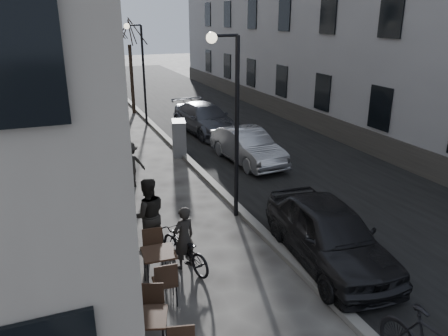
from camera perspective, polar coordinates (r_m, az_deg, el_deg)
road at (r=22.86m, az=0.54°, el=5.52°), size 7.30×60.00×0.00m
kerb at (r=21.76m, az=-8.42°, el=4.75°), size 0.25×60.00×0.12m
streetlamp_near at (r=11.65m, az=0.92°, el=7.87°), size 0.90×0.28×5.09m
streetlamp_far at (r=23.07m, az=-10.94°, el=13.28°), size 0.90×0.28×5.09m
tree_near at (r=25.93m, az=-12.37°, el=17.16°), size 2.40×2.40×5.70m
tree_far at (r=31.85m, az=-14.35°, el=17.36°), size 2.40×2.40×5.70m
bistro_set_b at (r=7.94m, az=-9.73°, el=-20.22°), size 0.86×1.56×0.89m
bistro_set_c at (r=9.50m, az=-8.44°, el=-12.48°), size 0.72×1.68×0.98m
utility_cabinet at (r=17.96m, az=-5.89°, el=3.92°), size 0.74×1.06×1.45m
bicycle at (r=10.11m, az=-5.20°, el=-10.51°), size 1.12×1.85×0.92m
cyclist_rider at (r=9.97m, az=-5.25°, el=-9.06°), size 0.63×0.51×1.50m
pedestrian_near at (r=10.72m, az=-9.91°, el=-6.05°), size 0.93×0.73×1.87m
pedestrian_mid at (r=14.84m, az=-12.13°, el=0.43°), size 1.05×0.67×1.55m
pedestrian_far at (r=17.82m, az=-16.81°, el=3.56°), size 1.11×0.85×1.75m
car_near at (r=10.44m, az=13.54°, el=-8.28°), size 2.14×4.45×1.47m
car_mid at (r=16.98m, az=3.08°, el=2.87°), size 1.74×4.12×1.32m
car_far at (r=21.40m, az=-2.46°, el=6.46°), size 2.42×5.00×1.40m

